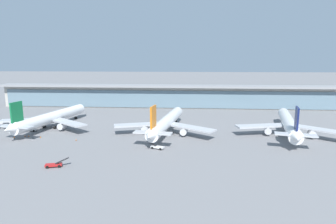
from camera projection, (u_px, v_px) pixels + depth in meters
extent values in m
plane|color=slate|center=(166.00, 133.00, 124.73)|extent=(1200.00, 1200.00, 0.00)
cylinder|color=white|center=(52.00, 117.00, 134.22)|extent=(13.39, 48.90, 5.14)
cone|color=white|center=(82.00, 108.00, 159.41)|extent=(5.75, 5.42, 5.04)
cone|color=white|center=(9.00, 129.00, 109.18)|extent=(5.52, 6.36, 4.63)
cube|color=black|center=(79.00, 107.00, 156.44)|extent=(4.16, 2.75, 0.62)
cube|color=#B7BABF|center=(26.00, 120.00, 132.78)|extent=(22.86, 11.62, 0.62)
cube|color=#B7BABF|center=(68.00, 122.00, 127.47)|extent=(21.28, 17.57, 0.62)
cylinder|color=silver|center=(30.00, 124.00, 131.97)|extent=(3.43, 4.15, 2.84)
cylinder|color=silver|center=(62.00, 126.00, 127.94)|extent=(3.43, 4.15, 2.84)
cube|color=#14703D|center=(17.00, 112.00, 112.32)|extent=(1.67, 6.22, 7.98)
cube|color=#B7BABF|center=(16.00, 127.00, 112.54)|extent=(14.64, 6.26, 0.44)
cylinder|color=black|center=(44.00, 127.00, 133.15)|extent=(1.26, 1.40, 1.24)
cylinder|color=black|center=(55.00, 128.00, 131.79)|extent=(1.26, 1.40, 1.24)
cylinder|color=black|center=(76.00, 118.00, 153.59)|extent=(1.26, 1.40, 1.24)
cylinder|color=white|center=(167.00, 122.00, 124.80)|extent=(12.50, 48.95, 5.14)
cone|color=white|center=(178.00, 111.00, 150.10)|extent=(5.68, 5.34, 5.04)
cone|color=white|center=(150.00, 136.00, 99.64)|extent=(5.43, 6.29, 4.63)
cube|color=black|center=(177.00, 110.00, 147.12)|extent=(4.13, 2.69, 0.62)
cube|color=#B7BABF|center=(140.00, 125.00, 123.13)|extent=(22.84, 11.98, 0.62)
cube|color=#B7BABF|center=(190.00, 127.00, 118.22)|extent=(21.44, 17.29, 0.62)
cylinder|color=silver|center=(145.00, 129.00, 122.37)|extent=(3.37, 4.11, 2.84)
cylinder|color=silver|center=(184.00, 131.00, 118.64)|extent=(3.37, 4.11, 2.84)
cube|color=orange|center=(153.00, 117.00, 102.80)|extent=(1.56, 6.23, 7.98)
cube|color=#B7BABF|center=(153.00, 133.00, 103.02)|extent=(14.61, 6.01, 0.44)
cylinder|color=black|center=(159.00, 132.00, 123.66)|extent=(1.24, 1.39, 1.24)
cylinder|color=black|center=(172.00, 133.00, 122.41)|extent=(1.24, 1.39, 1.24)
cylinder|color=black|center=(176.00, 122.00, 144.25)|extent=(1.24, 1.39, 1.24)
cylinder|color=white|center=(289.00, 123.00, 121.80)|extent=(15.70, 48.68, 5.14)
cone|color=white|center=(283.00, 112.00, 146.64)|extent=(5.93, 5.62, 5.04)
cone|color=white|center=(297.00, 138.00, 97.10)|extent=(5.75, 6.53, 4.63)
cube|color=black|center=(284.00, 112.00, 143.71)|extent=(4.23, 2.92, 0.62)
cube|color=#B7BABF|center=(262.00, 126.00, 120.93)|extent=(22.87, 10.63, 0.62)
cube|color=#B7BABF|center=(319.00, 129.00, 114.59)|extent=(20.84, 18.27, 0.62)
cylinder|color=silver|center=(268.00, 131.00, 120.01)|extent=(3.58, 4.25, 2.84)
cylinder|color=silver|center=(312.00, 134.00, 115.19)|extent=(3.58, 4.25, 2.84)
cube|color=#141E51|center=(297.00, 118.00, 100.17)|extent=(1.96, 6.19, 7.98)
cube|color=#B7BABF|center=(296.00, 135.00, 100.41)|extent=(14.69, 6.91, 0.44)
cylinder|color=black|center=(281.00, 134.00, 120.89)|extent=(1.31, 1.44, 1.24)
cylinder|color=black|center=(296.00, 135.00, 119.27)|extent=(1.31, 1.44, 1.24)
cylinder|color=black|center=(284.00, 123.00, 140.91)|extent=(1.31, 1.44, 1.24)
cube|color=silver|center=(157.00, 147.00, 102.33)|extent=(5.12, 3.46, 0.60)
cube|color=black|center=(152.00, 143.00, 103.18)|extent=(4.00, 2.31, 1.72)
cylinder|color=black|center=(152.00, 148.00, 102.38)|extent=(0.94, 0.60, 0.90)
cylinder|color=black|center=(154.00, 147.00, 103.84)|extent=(0.94, 0.60, 0.90)
cylinder|color=black|center=(160.00, 149.00, 100.92)|extent=(0.94, 0.60, 0.90)
cylinder|color=black|center=(163.00, 148.00, 102.38)|extent=(0.94, 0.60, 0.90)
cube|color=silver|center=(32.00, 130.00, 127.46)|extent=(4.93, 2.20, 0.60)
cube|color=black|center=(26.00, 127.00, 127.64)|extent=(4.02, 1.23, 1.72)
cylinder|color=black|center=(27.00, 131.00, 126.98)|extent=(0.92, 0.35, 0.90)
cylinder|color=black|center=(29.00, 130.00, 128.58)|extent=(0.92, 0.35, 0.90)
cylinder|color=black|center=(34.00, 131.00, 126.46)|extent=(0.92, 0.35, 0.90)
cylinder|color=black|center=(36.00, 130.00, 128.06)|extent=(0.92, 0.35, 0.90)
cube|color=silver|center=(12.00, 123.00, 137.74)|extent=(3.08, 2.94, 1.50)
cylinder|color=silver|center=(1.00, 124.00, 133.73)|extent=(4.65, 5.89, 2.10)
cylinder|color=black|center=(9.00, 125.00, 137.73)|extent=(0.70, 0.92, 0.90)
cylinder|color=black|center=(11.00, 126.00, 136.49)|extent=(0.70, 0.92, 0.90)
cube|color=#B21E1E|center=(54.00, 165.00, 85.11)|extent=(5.12, 3.12, 0.60)
cube|color=black|center=(62.00, 161.00, 85.44)|extent=(4.04, 2.01, 1.72)
cylinder|color=black|center=(60.00, 164.00, 86.32)|extent=(0.94, 0.53, 0.90)
cylinder|color=black|center=(59.00, 166.00, 84.74)|extent=(0.94, 0.53, 0.90)
cylinder|color=black|center=(48.00, 165.00, 85.60)|extent=(0.94, 0.53, 0.90)
cylinder|color=black|center=(47.00, 167.00, 84.01)|extent=(0.94, 0.53, 0.90)
cube|color=#B2ADA3|center=(174.00, 97.00, 187.79)|extent=(229.89, 8.00, 14.00)
cube|color=slate|center=(174.00, 99.00, 183.71)|extent=(225.29, 0.50, 11.20)
cube|color=gray|center=(174.00, 86.00, 184.43)|extent=(234.49, 12.80, 1.20)
cone|color=orange|center=(40.00, 137.00, 116.92)|extent=(0.44, 0.44, 0.70)
cube|color=black|center=(40.00, 138.00, 116.98)|extent=(0.62, 0.62, 0.04)
cone|color=orange|center=(14.00, 137.00, 116.88)|extent=(0.44, 0.44, 0.70)
cube|color=black|center=(14.00, 138.00, 116.94)|extent=(0.62, 0.62, 0.04)
cone|color=orange|center=(29.00, 136.00, 118.75)|extent=(0.44, 0.44, 0.70)
cube|color=black|center=(29.00, 137.00, 118.81)|extent=(0.62, 0.62, 0.04)
cone|color=orange|center=(25.00, 136.00, 118.62)|extent=(0.44, 0.44, 0.70)
cube|color=black|center=(25.00, 137.00, 118.68)|extent=(0.62, 0.62, 0.04)
cone|color=orange|center=(76.00, 140.00, 113.08)|extent=(0.44, 0.44, 0.70)
cube|color=black|center=(76.00, 140.00, 113.14)|extent=(0.62, 0.62, 0.04)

